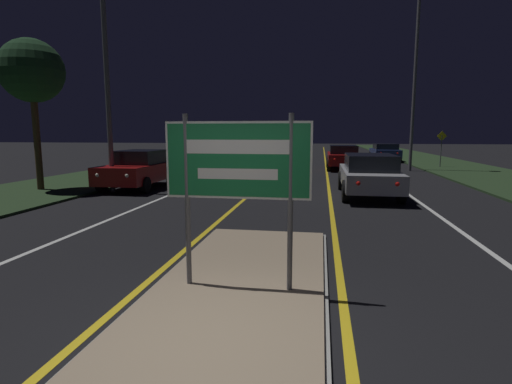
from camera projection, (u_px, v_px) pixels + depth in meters
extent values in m
plane|color=black|center=(207.00, 354.00, 3.98)|extent=(160.00, 160.00, 0.00)
cube|color=#999993|center=(238.00, 291.00, 5.48)|extent=(2.43, 6.45, 0.05)
cube|color=gray|center=(238.00, 290.00, 5.48)|extent=(2.31, 6.33, 0.10)
cube|color=#23381E|center=(150.00, 167.00, 25.01)|extent=(5.00, 100.00, 0.08)
cube|color=#23381E|center=(475.00, 172.00, 21.98)|extent=(5.00, 100.00, 0.08)
cube|color=gold|center=(286.00, 164.00, 28.61)|extent=(0.12, 70.00, 0.01)
cube|color=gold|center=(326.00, 164.00, 28.16)|extent=(0.12, 70.00, 0.01)
cube|color=silver|center=(248.00, 163.00, 29.05)|extent=(0.12, 70.00, 0.01)
cube|color=silver|center=(366.00, 165.00, 27.71)|extent=(0.12, 70.00, 0.01)
cube|color=silver|center=(208.00, 163.00, 29.53)|extent=(0.10, 70.00, 0.01)
cube|color=silver|center=(412.00, 165.00, 27.23)|extent=(0.10, 70.00, 0.01)
cylinder|color=#56565B|center=(187.00, 201.00, 5.41)|extent=(0.07, 0.07, 2.33)
cylinder|color=#56565B|center=(290.00, 204.00, 5.19)|extent=(0.07, 0.07, 2.33)
cube|color=#19703D|center=(238.00, 160.00, 5.22)|extent=(1.94, 0.04, 1.01)
cube|color=white|center=(237.00, 160.00, 5.20)|extent=(1.94, 0.00, 1.01)
cube|color=#19703D|center=(237.00, 160.00, 5.20)|extent=(1.89, 0.01, 0.95)
cube|color=white|center=(237.00, 147.00, 5.17)|extent=(1.36, 0.01, 0.18)
cube|color=white|center=(237.00, 174.00, 5.22)|extent=(1.07, 0.01, 0.14)
cylinder|color=#56565B|center=(105.00, 47.00, 14.07)|extent=(0.18, 0.18, 10.34)
cylinder|color=#56565B|center=(415.00, 77.00, 22.40)|extent=(0.18, 0.18, 10.53)
cube|color=#B7B7BC|center=(368.00, 177.00, 13.89)|extent=(1.77, 4.73, 0.58)
cube|color=black|center=(370.00, 162.00, 13.53)|extent=(1.56, 2.46, 0.52)
sphere|color=red|center=(358.00, 183.00, 11.67)|extent=(0.14, 0.14, 0.14)
sphere|color=red|center=(397.00, 184.00, 11.50)|extent=(0.14, 0.14, 0.14)
cylinder|color=black|center=(341.00, 180.00, 15.49)|extent=(0.22, 0.71, 0.71)
cylinder|color=black|center=(386.00, 181.00, 15.22)|extent=(0.22, 0.71, 0.71)
cylinder|color=black|center=(346.00, 191.00, 12.63)|extent=(0.22, 0.71, 0.71)
cylinder|color=black|center=(401.00, 192.00, 12.36)|extent=(0.22, 0.71, 0.71)
cube|color=maroon|center=(343.00, 158.00, 23.99)|extent=(1.77, 4.54, 0.62)
cube|color=black|center=(343.00, 149.00, 23.64)|extent=(1.55, 2.36, 0.48)
sphere|color=red|center=(335.00, 159.00, 21.87)|extent=(0.14, 0.14, 0.14)
sphere|color=red|center=(355.00, 160.00, 21.69)|extent=(0.14, 0.14, 0.14)
cylinder|color=black|center=(328.00, 162.00, 25.54)|extent=(0.22, 0.70, 0.70)
cylinder|color=black|center=(355.00, 162.00, 25.27)|extent=(0.22, 0.70, 0.70)
cylinder|color=black|center=(329.00, 165.00, 22.79)|extent=(0.22, 0.70, 0.70)
cylinder|color=black|center=(359.00, 166.00, 22.53)|extent=(0.22, 0.70, 0.70)
cube|color=navy|center=(385.00, 153.00, 30.97)|extent=(1.85, 4.36, 0.58)
cube|color=black|center=(385.00, 146.00, 30.64)|extent=(1.62, 2.27, 0.43)
sphere|color=red|center=(381.00, 153.00, 28.94)|extent=(0.14, 0.14, 0.14)
sphere|color=red|center=(398.00, 153.00, 28.75)|extent=(0.14, 0.14, 0.14)
cylinder|color=black|center=(371.00, 156.00, 32.47)|extent=(0.22, 0.71, 0.71)
cylinder|color=black|center=(393.00, 156.00, 32.19)|extent=(0.22, 0.71, 0.71)
cylinder|color=black|center=(375.00, 158.00, 29.83)|extent=(0.22, 0.71, 0.71)
cylinder|color=black|center=(400.00, 158.00, 29.55)|extent=(0.22, 0.71, 0.71)
cube|color=maroon|center=(138.00, 172.00, 15.84)|extent=(1.79, 4.09, 0.67)
cube|color=black|center=(141.00, 157.00, 15.99)|extent=(1.58, 2.13, 0.53)
sphere|color=white|center=(97.00, 175.00, 13.93)|extent=(0.14, 0.14, 0.14)
sphere|color=white|center=(127.00, 176.00, 13.76)|extent=(0.14, 0.14, 0.14)
cylinder|color=black|center=(102.00, 184.00, 14.78)|extent=(0.22, 0.60, 0.60)
cylinder|color=black|center=(145.00, 185.00, 14.51)|extent=(0.22, 0.60, 0.60)
cylinder|color=black|center=(133.00, 177.00, 17.26)|extent=(0.22, 0.60, 0.60)
cylinder|color=black|center=(171.00, 177.00, 16.99)|extent=(0.22, 0.60, 0.60)
cylinder|color=#56565B|center=(441.00, 151.00, 24.93)|extent=(0.06, 0.06, 1.97)
cube|color=yellow|center=(442.00, 136.00, 24.80)|extent=(0.60, 0.02, 0.60)
cylinder|color=#4C3823|center=(37.00, 138.00, 14.76)|extent=(0.24, 0.24, 3.82)
sphere|color=#19381E|center=(32.00, 71.00, 14.40)|extent=(2.27, 2.27, 2.27)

